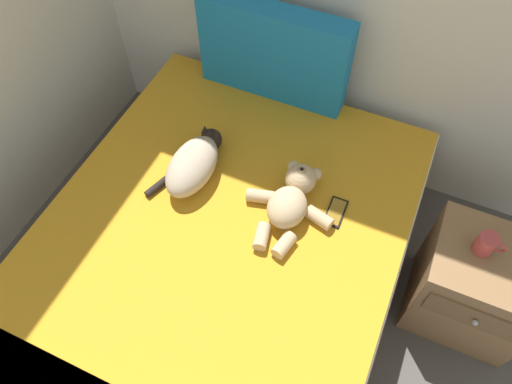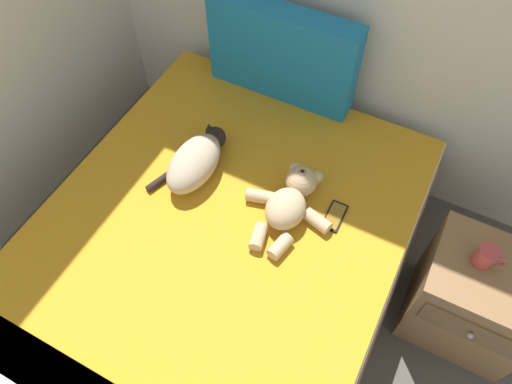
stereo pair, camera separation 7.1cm
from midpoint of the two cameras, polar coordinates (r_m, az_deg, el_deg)
bed at (r=2.21m, az=-3.75°, el=-8.58°), size 1.51×1.95×0.53m
patterned_cushion at (r=2.35m, az=4.04°, el=16.12°), size 0.73×0.13×0.47m
cat at (r=2.11m, az=-6.23°, el=3.74°), size 0.25×0.43×0.15m
teddy_bear at (r=1.99m, az=5.11°, el=-1.16°), size 0.40×0.44×0.15m
cell_phone at (r=2.04m, az=10.38°, el=-2.89°), size 0.07×0.15×0.01m
nightstand at (r=2.36m, az=25.31°, el=-11.49°), size 0.48×0.45×0.52m
mug at (r=2.10m, az=26.70°, el=-6.93°), size 0.12×0.08×0.09m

